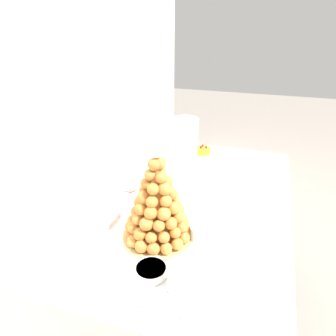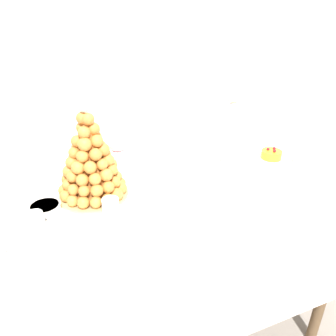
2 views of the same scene
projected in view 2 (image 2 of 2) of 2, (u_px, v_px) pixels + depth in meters
name	position (u px, v px, depth m)	size (l,w,h in m)	color
ground_plane	(170.00, 316.00, 1.60)	(12.00, 12.00, 0.00)	gray
backdrop_wall	(109.00, 30.00, 1.75)	(4.80, 0.10, 2.50)	silver
buffet_table	(171.00, 207.00, 1.31)	(1.29, 0.90, 0.76)	brown
serving_tray	(105.00, 197.00, 1.15)	(0.63, 0.43, 0.02)	white
croquembouche	(90.00, 161.00, 1.10)	(0.25, 0.25, 0.34)	tan
dessert_cup_left	(35.00, 222.00, 0.97)	(0.05, 0.05, 0.06)	silver
dessert_cup_mid_left	(111.00, 207.00, 1.04)	(0.05, 0.05, 0.05)	silver
dessert_cup_centre	(178.00, 192.00, 1.12)	(0.05, 0.05, 0.06)	silver
creme_brulee_ramekin	(45.00, 208.00, 1.06)	(0.10, 0.10, 0.02)	white
macaron_goblet	(226.00, 125.00, 1.33)	(0.13, 0.13, 0.28)	white
fruit_tart_plate	(271.00, 157.00, 1.44)	(0.19, 0.19, 0.06)	white
wine_glass	(117.00, 144.00, 1.29)	(0.08, 0.08, 0.17)	silver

